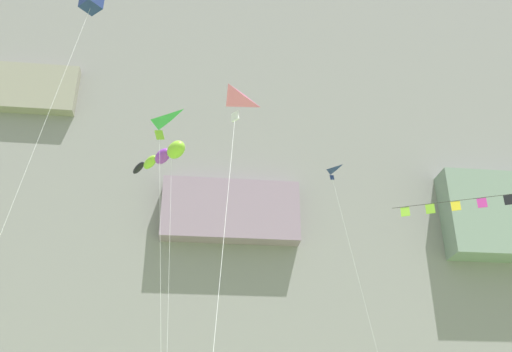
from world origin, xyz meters
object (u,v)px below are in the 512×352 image
object	(u,v)px
kite_delta_low_left	(150,135)
kite_windsock_front_field	(164,156)
kite_delta_far_left	(330,186)
kite_banner_low_right	(464,227)
kite_delta_mid_left	(226,126)

from	to	relation	value
kite_delta_low_left	kite_windsock_front_field	xyz separation A→B (m)	(0.19, 7.21, 2.78)
kite_delta_far_left	kite_windsock_front_field	xyz separation A→B (m)	(-10.87, -2.75, 0.15)
kite_banner_low_right	kite_delta_mid_left	distance (m)	9.09
kite_windsock_front_field	kite_delta_far_left	bearing A→B (deg)	14.18
kite_delta_low_left	kite_windsock_front_field	size ratio (longest dim) A/B	0.84
kite_delta_far_left	kite_windsock_front_field	distance (m)	11.22
kite_banner_low_right	kite_windsock_front_field	xyz separation A→B (m)	(-11.52, 12.84, 9.07)
kite_delta_low_left	kite_banner_low_right	bearing A→B (deg)	-25.71
kite_delta_far_left	kite_delta_mid_left	xyz separation A→B (m)	(-7.91, -17.53, -6.54)
kite_delta_far_left	kite_windsock_front_field	bearing A→B (deg)	-165.82
kite_delta_far_left	kite_delta_low_left	bearing A→B (deg)	-138.01
kite_delta_low_left	kite_delta_mid_left	distance (m)	9.09
kite_delta_mid_left	kite_windsock_front_field	size ratio (longest dim) A/B	0.65
kite_delta_far_left	kite_delta_mid_left	distance (m)	20.31
kite_delta_low_left	kite_delta_far_left	world-z (taller)	kite_delta_far_left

